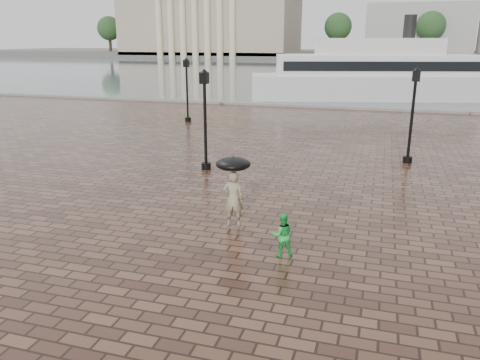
% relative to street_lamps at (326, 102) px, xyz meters
% --- Properties ---
extents(ground, '(300.00, 300.00, 0.00)m').
position_rel_street_lamps_xyz_m(ground, '(1.50, -17.50, -2.33)').
color(ground, '#321E17').
rests_on(ground, ground).
extents(harbour_water, '(240.00, 240.00, 0.00)m').
position_rel_street_lamps_xyz_m(harbour_water, '(1.50, 74.50, -2.33)').
color(harbour_water, '#4A555A').
rests_on(harbour_water, ground).
extents(quay_edge, '(80.00, 0.60, 0.30)m').
position_rel_street_lamps_xyz_m(quay_edge, '(1.50, 14.50, -2.33)').
color(quay_edge, slate).
rests_on(quay_edge, ground).
extents(far_shore, '(300.00, 60.00, 2.00)m').
position_rel_street_lamps_xyz_m(far_shore, '(1.50, 142.50, -1.33)').
color(far_shore, '#4C4C47').
rests_on(far_shore, ground).
extents(museum, '(57.00, 32.50, 26.00)m').
position_rel_street_lamps_xyz_m(museum, '(-53.50, 127.11, 11.58)').
color(museum, gray).
rests_on(museum, ground).
extents(far_trees, '(188.00, 8.00, 13.50)m').
position_rel_street_lamps_xyz_m(far_trees, '(1.50, 120.50, 7.09)').
color(far_trees, '#2D2119').
rests_on(far_trees, ground).
extents(street_lamps, '(21.44, 14.44, 4.40)m').
position_rel_street_lamps_xyz_m(street_lamps, '(0.00, 0.00, 0.00)').
color(street_lamps, black).
rests_on(street_lamps, ground).
extents(adult_pedestrian, '(0.73, 0.54, 1.82)m').
position_rel_street_lamps_xyz_m(adult_pedestrian, '(-1.19, -13.72, -1.41)').
color(adult_pedestrian, gray).
rests_on(adult_pedestrian, ground).
extents(child_pedestrian, '(0.74, 0.66, 1.26)m').
position_rel_street_lamps_xyz_m(child_pedestrian, '(0.77, -15.44, -1.70)').
color(child_pedestrian, green).
rests_on(child_pedestrian, ground).
extents(ferry_near, '(25.35, 11.93, 8.09)m').
position_rel_street_lamps_xyz_m(ferry_near, '(2.19, 22.75, 0.11)').
color(ferry_near, silver).
rests_on(ferry_near, ground).
extents(umbrella, '(1.10, 1.10, 1.18)m').
position_rel_street_lamps_xyz_m(umbrella, '(-1.19, -13.72, -0.27)').
color(umbrella, black).
rests_on(umbrella, ground).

